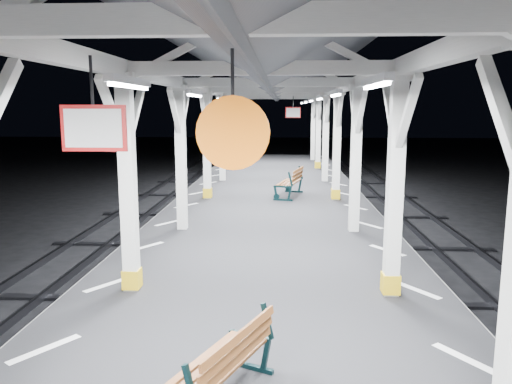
{
  "coord_description": "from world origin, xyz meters",
  "views": [
    {
      "loc": [
        0.33,
        -5.36,
        3.82
      ],
      "look_at": [
        -0.17,
        4.2,
        2.2
      ],
      "focal_mm": 35.0,
      "sensor_mm": 36.0,
      "label": 1
    }
  ],
  "objects": [
    {
      "name": "bench_mid",
      "position": [
        -0.2,
        -1.01,
        1.43
      ],
      "size": [
        1.09,
        1.57,
        0.8
      ],
      "rotation": [
        0.0,
        0.0,
        -0.42
      ],
      "color": "black",
      "rests_on": "platform"
    },
    {
      "name": "canopy",
      "position": [
        0.0,
        -0.02,
        4.56
      ],
      "size": [
        5.4,
        49.0,
        4.65
      ],
      "color": "silver",
      "rests_on": "platform"
    },
    {
      "name": "hazard_stripes_right",
      "position": [
        2.45,
        0.0,
        1.0
      ],
      "size": [
        1.0,
        48.0,
        0.01
      ],
      "primitive_type": "cube",
      "color": "silver",
      "rests_on": "platform"
    },
    {
      "name": "bench_far",
      "position": [
        0.65,
        10.48,
        1.49
      ],
      "size": [
        0.99,
        1.79,
        0.92
      ],
      "rotation": [
        0.0,
        0.0,
        -0.23
      ],
      "color": "black",
      "rests_on": "platform"
    },
    {
      "name": "hazard_stripes_left",
      "position": [
        -2.45,
        0.0,
        1.0
      ],
      "size": [
        1.0,
        48.0,
        0.01
      ],
      "primitive_type": "cube",
      "color": "silver",
      "rests_on": "platform"
    }
  ]
}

